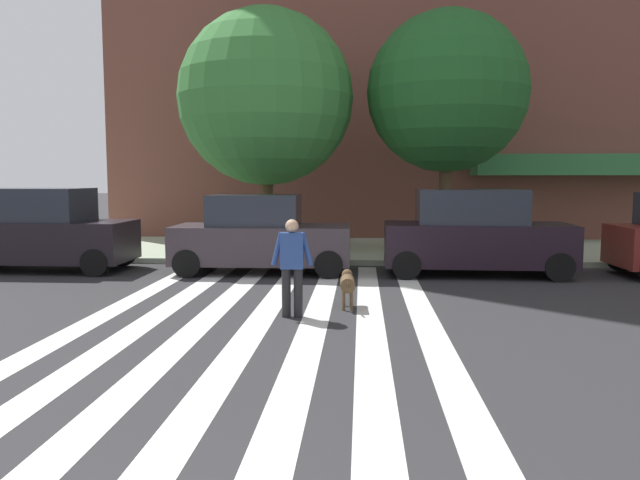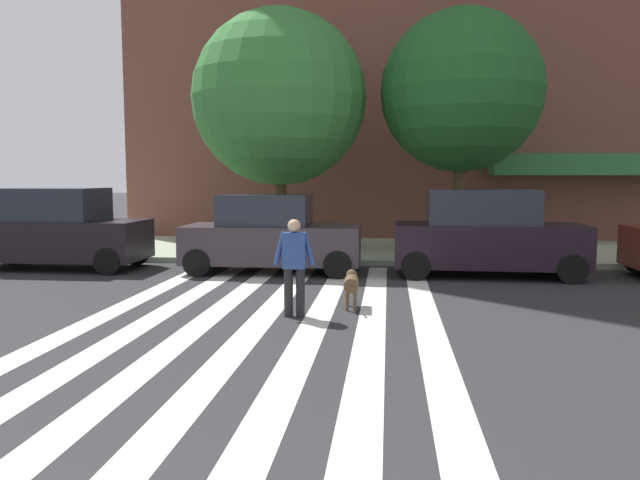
{
  "view_description": "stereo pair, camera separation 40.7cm",
  "coord_description": "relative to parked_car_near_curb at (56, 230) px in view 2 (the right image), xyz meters",
  "views": [
    {
      "loc": [
        1.05,
        -2.17,
        2.33
      ],
      "look_at": [
        0.43,
        7.1,
        1.38
      ],
      "focal_mm": 34.5,
      "sensor_mm": 36.0,
      "label": 1
    },
    {
      "loc": [
        1.46,
        -2.13,
        2.33
      ],
      "look_at": [
        0.43,
        7.1,
        1.38
      ],
      "focal_mm": 34.5,
      "sensor_mm": 36.0,
      "label": 2
    }
  ],
  "objects": [
    {
      "name": "ground_plane",
      "position": [
        6.96,
        -5.64,
        -0.99
      ],
      "size": [
        160.0,
        160.0,
        0.0
      ],
      "primitive_type": "plane",
      "color": "#2B2B2D"
    },
    {
      "name": "sidewalk_far",
      "position": [
        6.96,
        4.34,
        -0.92
      ],
      "size": [
        80.0,
        6.0,
        0.15
      ],
      "primitive_type": "cube",
      "color": "#A4B194",
      "rests_on": "ground_plane"
    },
    {
      "name": "crosswalk_stripes",
      "position": [
        6.37,
        -5.64,
        -0.99
      ],
      "size": [
        5.85,
        13.35,
        0.01
      ],
      "color": "silver",
      "rests_on": "ground_plane"
    },
    {
      "name": "parked_car_near_curb",
      "position": [
        0.0,
        0.0,
        0.0
      ],
      "size": [
        4.37,
        1.91,
        2.06
      ],
      "color": "black",
      "rests_on": "ground_plane"
    },
    {
      "name": "parked_car_behind_first",
      "position": [
        5.56,
        -0.0,
        -0.09
      ],
      "size": [
        4.3,
        1.92,
        1.91
      ],
      "color": "#372F35",
      "rests_on": "ground_plane"
    },
    {
      "name": "parked_car_third_in_line",
      "position": [
        10.71,
        0.0,
        -0.01
      ],
      "size": [
        4.39,
        1.99,
        2.04
      ],
      "color": "black",
      "rests_on": "ground_plane"
    },
    {
      "name": "street_tree_nearest",
      "position": [
        5.24,
        3.08,
        3.61
      ],
      "size": [
        5.04,
        5.04,
        6.98
      ],
      "color": "#4C3823",
      "rests_on": "sidewalk_far"
    },
    {
      "name": "street_tree_middle",
      "position": [
        10.44,
        3.37,
        3.77
      ],
      "size": [
        4.6,
        4.6,
        6.92
      ],
      "color": "#4C3823",
      "rests_on": "sidewalk_far"
    },
    {
      "name": "pedestrian_dog_walker",
      "position": [
        6.87,
        -4.73,
        -0.07
      ],
      "size": [
        0.71,
        0.26,
        1.64
      ],
      "color": "black",
      "rests_on": "ground_plane"
    },
    {
      "name": "dog_on_leash",
      "position": [
        7.77,
        -3.92,
        -0.55
      ],
      "size": [
        0.28,
        0.98,
        0.65
      ],
      "color": "brown",
      "rests_on": "ground_plane"
    }
  ]
}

